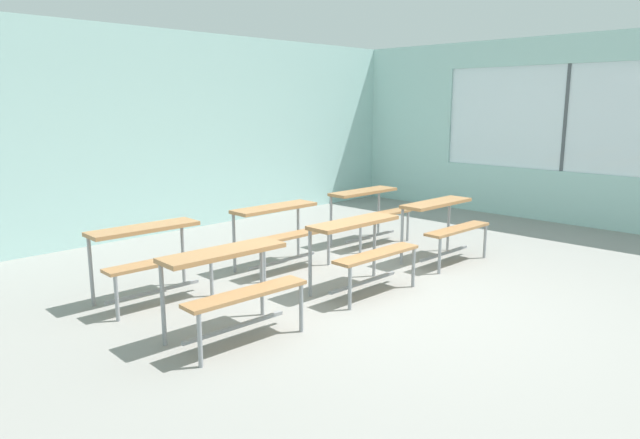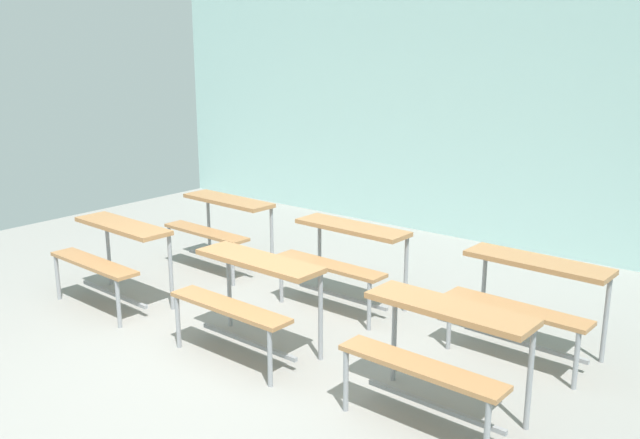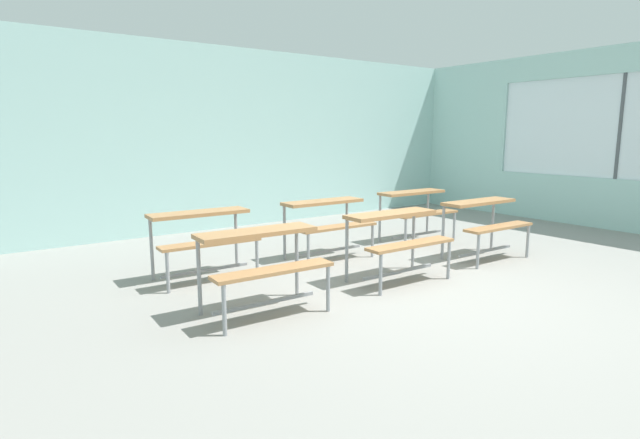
{
  "view_description": "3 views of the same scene",
  "coord_description": "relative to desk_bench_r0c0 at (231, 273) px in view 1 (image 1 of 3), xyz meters",
  "views": [
    {
      "loc": [
        -4.43,
        -3.24,
        1.94
      ],
      "look_at": [
        -0.0,
        1.11,
        0.68
      ],
      "focal_mm": 32.27,
      "sensor_mm": 36.0,
      "label": 1
    },
    {
      "loc": [
        3.52,
        -3.02,
        2.35
      ],
      "look_at": [
        -0.23,
        1.66,
        0.8
      ],
      "focal_mm": 38.78,
      "sensor_mm": 36.0,
      "label": 2
    },
    {
      "loc": [
        -3.8,
        -3.3,
        1.6
      ],
      "look_at": [
        -0.8,
        0.83,
        0.71
      ],
      "focal_mm": 28.0,
      "sensor_mm": 36.0,
      "label": 3
    }
  ],
  "objects": [
    {
      "name": "ground",
      "position": [
        1.69,
        -0.48,
        -0.59
      ],
      "size": [
        10.0,
        9.0,
        0.05
      ],
      "primitive_type": "cube",
      "color": "gray"
    },
    {
      "name": "wall_back",
      "position": [
        1.69,
        4.02,
        0.94
      ],
      "size": [
        10.0,
        0.12,
        3.0
      ],
      "primitive_type": "cube",
      "color": "#A8D1CC",
      "rests_on": "ground"
    },
    {
      "name": "wall_right",
      "position": [
        6.69,
        -0.61,
        0.88
      ],
      "size": [
        0.12,
        9.0,
        3.0
      ],
      "color": "#A8D1CC",
      "rests_on": "ground"
    },
    {
      "name": "desk_bench_r0c0",
      "position": [
        0.0,
        0.0,
        0.0
      ],
      "size": [
        1.12,
        0.64,
        0.74
      ],
      "rotation": [
        0.0,
        0.0,
        -0.04
      ],
      "color": "#A87547",
      "rests_on": "ground"
    },
    {
      "name": "desk_bench_r0c1",
      "position": [
        1.69,
        0.03,
        0.0
      ],
      "size": [
        1.11,
        0.61,
        0.74
      ],
      "rotation": [
        0.0,
        0.0,
        -0.02
      ],
      "color": "#A87547",
      "rests_on": "ground"
    },
    {
      "name": "desk_bench_r0c2",
      "position": [
        3.3,
        0.07,
        0.0
      ],
      "size": [
        1.11,
        0.62,
        0.74
      ],
      "rotation": [
        0.0,
        0.0,
        -0.02
      ],
      "color": "#A87547",
      "rests_on": "ground"
    },
    {
      "name": "desk_bench_r1c0",
      "position": [
        0.0,
        1.33,
        0.0
      ],
      "size": [
        1.12,
        0.63,
        0.74
      ],
      "rotation": [
        0.0,
        0.0,
        -0.04
      ],
      "color": "#A87547",
      "rests_on": "ground"
    },
    {
      "name": "desk_bench_r1c1",
      "position": [
        1.67,
        1.26,
        0.0
      ],
      "size": [
        1.11,
        0.61,
        0.74
      ],
      "rotation": [
        0.0,
        0.0,
        -0.02
      ],
      "color": "#A87547",
      "rests_on": "ground"
    },
    {
      "name": "desk_bench_r1c2",
      "position": [
        3.37,
        1.32,
        0.0
      ],
      "size": [
        1.12,
        0.63,
        0.74
      ],
      "rotation": [
        0.0,
        0.0,
        -0.03
      ],
      "color": "#A87547",
      "rests_on": "ground"
    }
  ]
}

